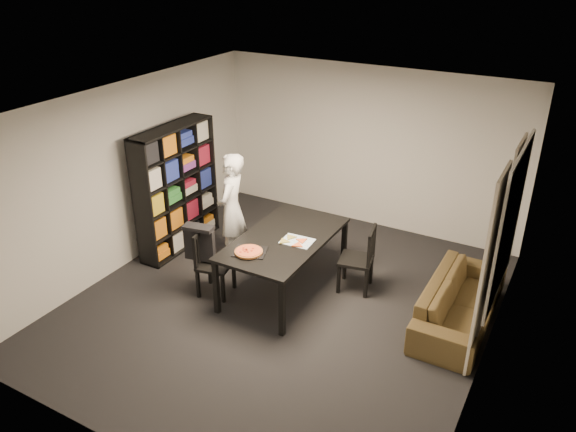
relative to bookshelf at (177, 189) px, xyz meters
The scene contains 16 objects.
room 2.26m from the bookshelf, 15.56° to the right, with size 5.01×5.51×2.61m.
window_pane 4.67m from the bookshelf, ahead, with size 0.02×1.40×1.60m, color black.
window_frame 4.67m from the bookshelf, ahead, with size 0.03×1.52×1.72m, color white.
curtain_left 4.59m from the bookshelf, ahead, with size 0.03×0.70×2.25m, color #BEB5A2.
curtain_right 4.59m from the bookshelf, ahead, with size 0.03×0.70×2.25m, color #BEB5A2.
bookshelf is the anchor object (origin of this frame).
dining_table 2.03m from the bookshelf, ahead, with size 1.05×1.89×0.79m.
chair_left 1.50m from the bookshelf, 35.43° to the right, with size 0.49×0.49×0.90m.
chair_right 2.95m from the bookshelf, ahead, with size 0.50×0.50×0.92m.
draped_jacket 1.37m from the bookshelf, 39.16° to the right, with size 0.42×0.25×0.50m.
person 0.99m from the bookshelf, ahead, with size 0.61×0.40×1.66m, color white.
baking_tray 2.01m from the bookshelf, 24.63° to the right, with size 0.40×0.32×0.01m, color black.
pepperoni_pizza 2.03m from the bookshelf, 25.52° to the right, with size 0.35×0.35×0.03m.
kitchen_towel 2.23m from the bookshelf, ahead, with size 0.40×0.30×0.01m, color white.
pizza_slices 2.20m from the bookshelf, ahead, with size 0.37×0.31×0.01m, color #DE8F45, non-canonical shape.
sofa 4.29m from the bookshelf, ahead, with size 1.92×0.75×0.56m, color #41371A.
Camera 1 is at (3.02, -5.29, 4.22)m, focal length 35.00 mm.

